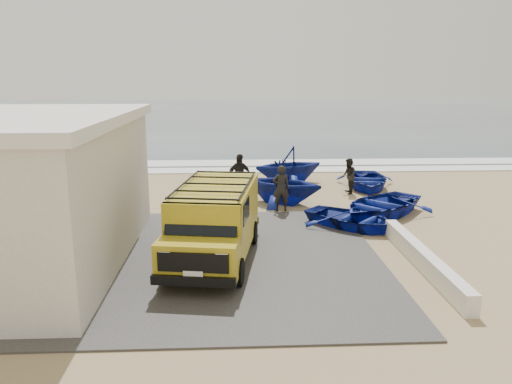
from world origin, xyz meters
name	(u,v)px	position (x,y,z in m)	size (l,w,h in m)	color
ground	(243,237)	(0.00, 0.00, 0.00)	(160.00, 160.00, 0.00)	tan
slab	(177,259)	(-2.00, -2.00, 0.03)	(12.00, 10.00, 0.05)	#43403D
ocean	(234,113)	(0.00, 56.00, 0.00)	(180.00, 88.00, 0.01)	#385166
surf_line	(238,170)	(0.00, 12.00, 0.03)	(180.00, 1.60, 0.06)	white
surf_wash	(238,163)	(0.00, 14.50, 0.02)	(180.00, 2.20, 0.04)	white
parapet	(423,259)	(5.00, -3.00, 0.28)	(0.35, 6.00, 0.55)	silver
van	(214,220)	(-0.88, -2.00, 1.22)	(2.85, 5.54, 2.27)	gold
boat_near_left	(352,218)	(3.91, 0.88, 0.37)	(2.52, 3.53, 0.73)	navy
boat_near_right	(380,205)	(5.36, 2.42, 0.44)	(3.02, 4.22, 0.87)	navy
boat_mid_left	(282,182)	(1.76, 4.51, 0.92)	(3.01, 3.49, 1.84)	navy
boat_mid_right	(367,180)	(6.13, 7.25, 0.41)	(2.80, 3.92, 0.81)	navy
boat_far_left	(289,165)	(2.48, 8.57, 0.93)	(3.06, 3.54, 1.87)	navy
fisherman_front	(281,188)	(1.59, 3.32, 0.93)	(0.68, 0.45, 1.86)	black
fisherman_middle	(348,176)	(4.96, 6.14, 0.82)	(0.80, 0.62, 1.64)	black
fisherman_back	(239,176)	(-0.05, 5.42, 1.00)	(1.17, 0.49, 2.00)	black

